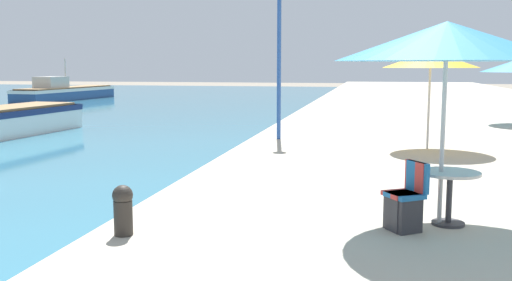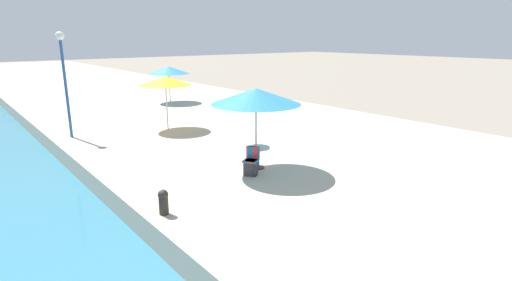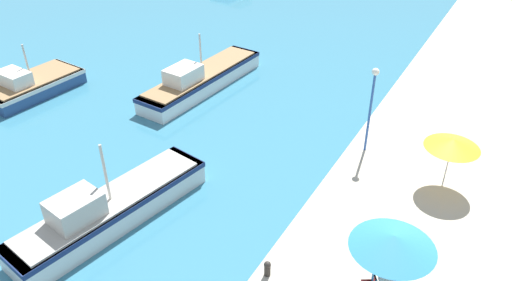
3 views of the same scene
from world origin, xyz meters
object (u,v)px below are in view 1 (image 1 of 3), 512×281
object	(u,v)px
cafe_table	(450,187)
cafe_chair_left	(406,207)
mooring_bollard	(123,209)
lamppost	(279,33)
cafe_umbrella_pink	(447,41)
fishing_boat_distant	(65,92)
cafe_umbrella_white	(431,60)
cafe_chair_right	(403,206)

from	to	relation	value
cafe_table	cafe_chair_left	bearing A→B (deg)	-144.50
cafe_table	mooring_bollard	bearing A→B (deg)	-161.98
lamppost	cafe_umbrella_pink	bearing A→B (deg)	-67.01
cafe_table	lamppost	bearing A→B (deg)	113.77
fishing_boat_distant	cafe_umbrella_pink	bearing A→B (deg)	-48.31
fishing_boat_distant	lamppost	xyz separation A→B (m)	(22.52, -26.79, 3.11)
fishing_boat_distant	cafe_umbrella_pink	xyz separation A→B (m)	(26.18, -35.41, 2.49)
cafe_umbrella_pink	cafe_umbrella_white	world-z (taller)	cafe_umbrella_pink
cafe_chair_right	lamppost	world-z (taller)	lamppost
cafe_table	mooring_bollard	xyz separation A→B (m)	(-4.14, -1.35, -0.18)
fishing_boat_distant	cafe_chair_left	world-z (taller)	fishing_boat_distant
cafe_umbrella_white	mooring_bollard	world-z (taller)	cafe_umbrella_white
cafe_chair_right	cafe_umbrella_white	bearing A→B (deg)	-37.85
lamppost	cafe_chair_right	bearing A→B (deg)	-70.57
cafe_chair_left	mooring_bollard	size ratio (longest dim) A/B	1.39
fishing_boat_distant	lamppost	world-z (taller)	lamppost
cafe_umbrella_pink	cafe_chair_left	bearing A→B (deg)	-140.52
cafe_chair_left	fishing_boat_distant	bearing A→B (deg)	0.19
cafe_umbrella_white	cafe_table	world-z (taller)	cafe_umbrella_white
cafe_chair_right	mooring_bollard	size ratio (longest dim) A/B	1.39
mooring_bollard	lamppost	xyz separation A→B (m)	(0.36, 9.93, 2.74)
cafe_chair_left	cafe_chair_right	size ratio (longest dim) A/B	1.00
cafe_umbrella_pink	cafe_chair_right	bearing A→B (deg)	-146.32
fishing_boat_distant	mooring_bollard	bearing A→B (deg)	-53.68
fishing_boat_distant	cafe_chair_right	distance (m)	44.01
cafe_chair_left	mooring_bollard	distance (m)	3.67
cafe_chair_right	mooring_bollard	bearing A→B (deg)	74.86
fishing_boat_distant	cafe_chair_right	bearing A→B (deg)	-49.09
cafe_umbrella_white	cafe_chair_left	size ratio (longest dim) A/B	2.78
cafe_chair_left	cafe_chair_right	world-z (taller)	same
cafe_table	lamppost	distance (m)	9.72
cafe_table	cafe_chair_right	size ratio (longest dim) A/B	0.88
fishing_boat_distant	mooring_bollard	distance (m)	42.89
cafe_umbrella_white	cafe_chair_right	xyz separation A→B (m)	(-0.99, -7.83, -1.99)
cafe_table	cafe_chair_right	bearing A→B (deg)	-149.32
cafe_umbrella_white	cafe_chair_right	bearing A→B (deg)	-97.17
cafe_umbrella_pink	cafe_umbrella_white	xyz separation A→B (m)	(0.49, 7.50, -0.16)
mooring_bollard	cafe_chair_left	bearing A→B (deg)	14.63
cafe_umbrella_pink	mooring_bollard	distance (m)	4.73
fishing_boat_distant	cafe_chair_left	xyz separation A→B (m)	(25.71, -35.79, 0.34)
fishing_boat_distant	cafe_chair_left	distance (m)	44.07
cafe_umbrella_white	cafe_umbrella_pink	bearing A→B (deg)	-93.72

